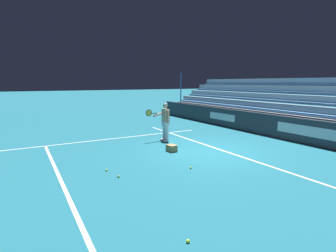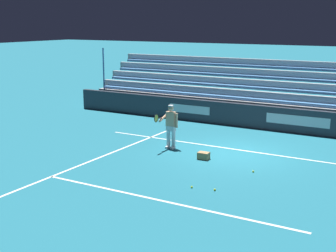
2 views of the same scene
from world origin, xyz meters
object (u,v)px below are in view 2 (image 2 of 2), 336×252
ball_box_cardboard (204,156)px  tennis_ball_on_baseline (215,190)px  tennis_ball_toward_net (253,171)px  tennis_player (170,126)px  tennis_ball_far_right (192,187)px

ball_box_cardboard → tennis_ball_on_baseline: ball_box_cardboard is taller
ball_box_cardboard → tennis_ball_toward_net: ball_box_cardboard is taller
tennis_player → tennis_ball_toward_net: tennis_player is taller
tennis_player → tennis_ball_far_right: tennis_player is taller
tennis_player → tennis_ball_far_right: bearing=127.9°
ball_box_cardboard → tennis_ball_on_baseline: 3.22m
tennis_player → tennis_ball_toward_net: 4.12m
tennis_player → ball_box_cardboard: 2.05m
ball_box_cardboard → tennis_ball_far_right: bearing=109.2°
tennis_ball_far_right → tennis_ball_toward_net: 2.57m
ball_box_cardboard → tennis_ball_on_baseline: size_ratio=6.06×
tennis_ball_on_baseline → tennis_ball_far_right: (0.69, 0.13, 0.00)m
tennis_ball_toward_net → ball_box_cardboard: bearing=-14.4°
ball_box_cardboard → tennis_ball_far_right: 3.04m
tennis_ball_on_baseline → tennis_ball_toward_net: size_ratio=1.00×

